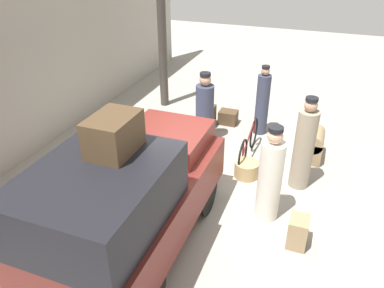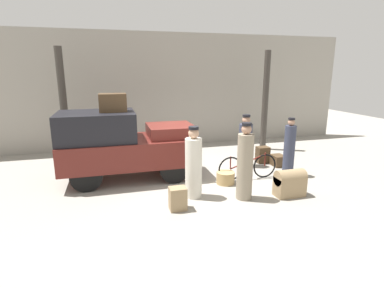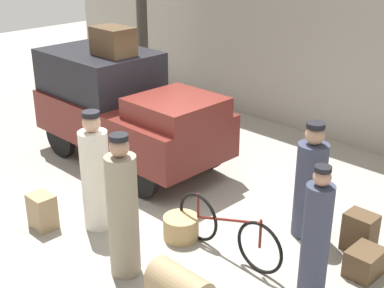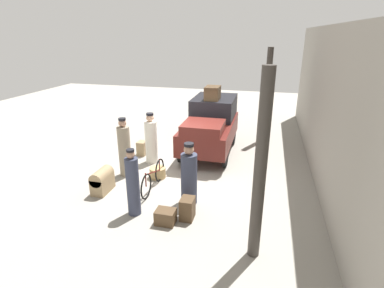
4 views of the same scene
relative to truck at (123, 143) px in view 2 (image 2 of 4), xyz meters
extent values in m
plane|color=gray|center=(1.77, -0.43, -1.06)|extent=(30.00, 30.00, 0.00)
cube|color=gray|center=(1.77, 3.64, 1.19)|extent=(16.00, 0.15, 4.50)
cylinder|color=#38332D|center=(-1.72, 1.95, 0.83)|extent=(0.24, 0.24, 3.78)
cylinder|color=#38332D|center=(5.49, 1.95, 0.83)|extent=(0.24, 0.24, 3.78)
cylinder|color=black|center=(1.33, 0.77, -0.65)|extent=(0.82, 0.12, 0.82)
cylinder|color=black|center=(1.33, -0.77, -0.65)|extent=(0.82, 0.12, 0.82)
cylinder|color=black|center=(-0.98, 0.77, -0.65)|extent=(0.82, 0.12, 0.82)
cylinder|color=black|center=(-0.98, -0.77, -0.65)|extent=(0.82, 0.12, 0.82)
cube|color=#591E19|center=(0.17, 0.00, -0.26)|extent=(3.72, 1.69, 0.74)
cube|color=black|center=(-0.67, 0.00, 0.50)|extent=(2.05, 1.56, 0.78)
cube|color=#591E19|center=(1.38, 0.00, 0.28)|extent=(1.30, 1.32, 0.33)
torus|color=black|center=(3.94, -1.02, -0.70)|extent=(0.71, 0.04, 0.71)
torus|color=black|center=(2.87, -1.02, -0.70)|extent=(0.71, 0.04, 0.71)
cylinder|color=#591914|center=(3.41, -1.02, -0.53)|extent=(1.08, 0.04, 0.38)
cylinder|color=#591914|center=(2.87, -1.02, -0.52)|extent=(0.04, 0.04, 0.37)
cylinder|color=#591914|center=(3.94, -1.02, -0.50)|extent=(0.04, 0.04, 0.40)
cylinder|color=tan|center=(2.68, -1.17, -0.89)|extent=(0.50, 0.50, 0.33)
cylinder|color=#33384C|center=(3.87, 0.16, -0.37)|extent=(0.43, 0.43, 1.38)
sphere|color=tan|center=(3.87, 0.16, 0.46)|extent=(0.26, 0.26, 0.26)
cylinder|color=black|center=(3.87, 0.16, 0.59)|extent=(0.25, 0.25, 0.07)
cylinder|color=gray|center=(2.74, -2.21, -0.26)|extent=(0.38, 0.38, 1.60)
sphere|color=tan|center=(2.74, -2.21, 0.66)|extent=(0.24, 0.24, 0.24)
cylinder|color=black|center=(2.74, -2.21, 0.78)|extent=(0.23, 0.23, 0.07)
cylinder|color=#33384C|center=(4.71, -1.03, -0.31)|extent=(0.32, 0.32, 1.50)
sphere|color=tan|center=(4.71, -1.03, 0.54)|extent=(0.20, 0.20, 0.20)
cylinder|color=black|center=(4.71, -1.03, 0.64)|extent=(0.19, 0.19, 0.05)
cylinder|color=silver|center=(1.58, -1.78, -0.32)|extent=(0.41, 0.41, 1.48)
sphere|color=tan|center=(1.58, -1.78, 0.54)|extent=(0.25, 0.25, 0.25)
cylinder|color=black|center=(1.58, -1.78, 0.67)|extent=(0.24, 0.24, 0.07)
cube|color=#937A56|center=(3.90, -2.37, -0.81)|extent=(0.73, 0.39, 0.49)
cylinder|color=#937A56|center=(3.90, -2.37, -0.57)|extent=(0.73, 0.39, 0.39)
cube|color=#4C3823|center=(4.92, -0.14, -0.88)|extent=(0.37, 0.46, 0.35)
cube|color=#937A56|center=(1.05, -2.38, -0.80)|extent=(0.38, 0.30, 0.52)
cube|color=#4C3823|center=(4.60, 0.31, -0.78)|extent=(0.40, 0.32, 0.55)
cube|color=#4C3823|center=(-0.20, 0.00, 1.14)|extent=(0.72, 0.52, 0.49)
camera|label=1|loc=(-3.73, -2.38, 3.34)|focal=35.00mm
camera|label=2|loc=(-0.28, -8.44, 1.99)|focal=28.00mm
camera|label=3|loc=(7.33, -5.65, 3.06)|focal=50.00mm
camera|label=4|loc=(10.63, 1.95, 3.20)|focal=28.00mm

